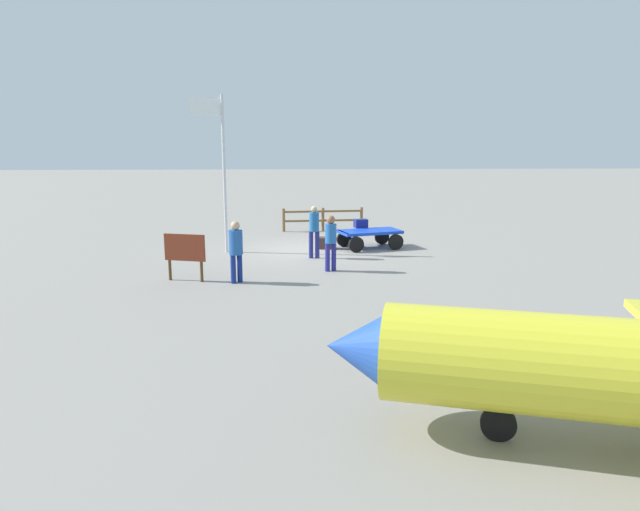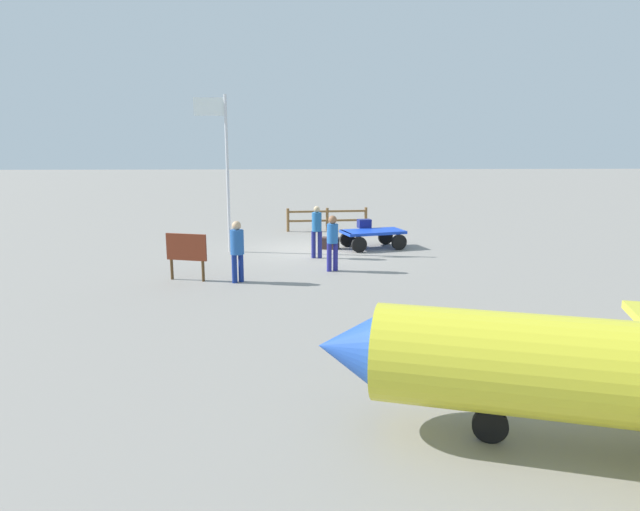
% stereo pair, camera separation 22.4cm
% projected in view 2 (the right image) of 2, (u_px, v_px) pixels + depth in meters
% --- Properties ---
extents(ground_plane, '(120.00, 120.00, 0.00)m').
position_uv_depth(ground_plane, '(313.00, 250.00, 19.18)').
color(ground_plane, gray).
extents(luggage_cart, '(2.35, 1.75, 0.64)m').
position_uv_depth(luggage_cart, '(372.00, 235.00, 19.48)').
color(luggage_cart, blue).
rests_on(luggage_cart, ground).
extents(suitcase_navy, '(0.52, 0.41, 0.30)m').
position_uv_depth(suitcase_navy, '(364.00, 223.00, 20.05)').
color(suitcase_navy, navy).
rests_on(suitcase_navy, luggage_cart).
extents(suitcase_tan, '(0.66, 0.50, 0.40)m').
position_uv_depth(suitcase_tan, '(330.00, 243.00, 19.45)').
color(suitcase_tan, '#3A2927').
rests_on(suitcase_tan, ground).
extents(worker_lead, '(0.42, 0.42, 1.62)m').
position_uv_depth(worker_lead, '(332.00, 239.00, 15.92)').
color(worker_lead, navy).
rests_on(worker_lead, ground).
extents(worker_trailing, '(0.36, 0.36, 1.68)m').
position_uv_depth(worker_trailing, '(317.00, 229.00, 17.73)').
color(worker_trailing, navy).
rests_on(worker_trailing, ground).
extents(worker_supervisor, '(0.51, 0.51, 1.64)m').
position_uv_depth(worker_supervisor, '(237.00, 247.00, 14.62)').
color(worker_supervisor, navy).
rests_on(worker_supervisor, ground).
extents(flagpole, '(1.08, 0.10, 5.19)m').
position_uv_depth(flagpole, '(223.00, 158.00, 18.33)').
color(flagpole, silver).
rests_on(flagpole, ground).
extents(signboard, '(1.12, 0.37, 1.27)m').
position_uv_depth(signboard, '(186.00, 250.00, 14.85)').
color(signboard, '#4C3319').
rests_on(signboard, ground).
extents(wooden_fence, '(3.42, 0.39, 0.97)m').
position_uv_depth(wooden_fence, '(327.00, 218.00, 23.35)').
color(wooden_fence, brown).
rests_on(wooden_fence, ground).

